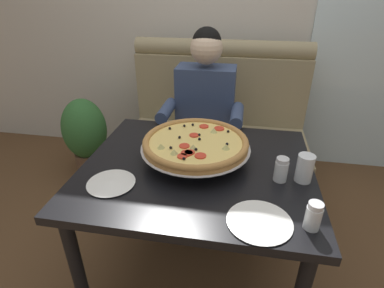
% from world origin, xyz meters
% --- Properties ---
extents(ground_plane, '(16.00, 16.00, 0.00)m').
position_xyz_m(ground_plane, '(0.00, 0.00, 0.00)').
color(ground_plane, brown).
extents(booth_bench, '(1.39, 0.78, 1.13)m').
position_xyz_m(booth_bench, '(0.00, 0.94, 0.40)').
color(booth_bench, '#998966').
rests_on(booth_bench, ground_plane).
extents(dining_table, '(1.10, 0.94, 0.74)m').
position_xyz_m(dining_table, '(0.00, 0.00, 0.64)').
color(dining_table, black).
rests_on(dining_table, ground_plane).
extents(diner_main, '(0.54, 0.64, 1.27)m').
position_xyz_m(diner_main, '(-0.07, 0.68, 0.71)').
color(diner_main, '#2D3342').
rests_on(diner_main, ground_plane).
extents(pizza, '(0.54, 0.54, 0.13)m').
position_xyz_m(pizza, '(-0.02, 0.05, 0.83)').
color(pizza, silver).
rests_on(pizza, dining_table).
extents(shaker_pepper_flakes, '(0.06, 0.06, 0.11)m').
position_xyz_m(shaker_pepper_flakes, '(0.39, -0.06, 0.78)').
color(shaker_pepper_flakes, white).
rests_on(shaker_pepper_flakes, dining_table).
extents(shaker_parmesan, '(0.06, 0.06, 0.11)m').
position_xyz_m(shaker_parmesan, '(0.47, -0.34, 0.78)').
color(shaker_parmesan, white).
rests_on(shaker_parmesan, dining_table).
extents(plate_near_left, '(0.21, 0.21, 0.02)m').
position_xyz_m(plate_near_left, '(-0.35, -0.22, 0.75)').
color(plate_near_left, white).
rests_on(plate_near_left, dining_table).
extents(plate_near_right, '(0.24, 0.24, 0.02)m').
position_xyz_m(plate_near_right, '(0.29, -0.35, 0.75)').
color(plate_near_right, white).
rests_on(plate_near_right, dining_table).
extents(drinking_glass, '(0.07, 0.07, 0.13)m').
position_xyz_m(drinking_glass, '(0.49, -0.04, 0.79)').
color(drinking_glass, silver).
rests_on(drinking_glass, dining_table).
extents(patio_chair, '(0.40, 0.40, 0.86)m').
position_xyz_m(patio_chair, '(1.13, 2.00, 0.52)').
color(patio_chair, black).
rests_on(patio_chair, ground_plane).
extents(potted_plant, '(0.36, 0.36, 0.70)m').
position_xyz_m(potted_plant, '(-1.09, 0.85, 0.39)').
color(potted_plant, brown).
rests_on(potted_plant, ground_plane).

